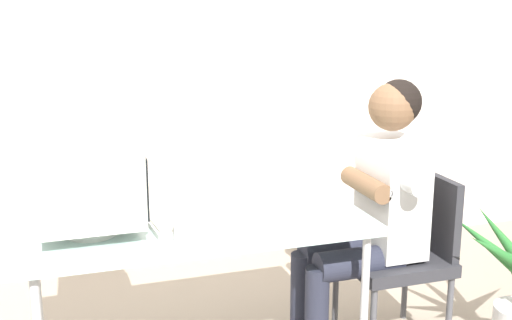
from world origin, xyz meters
The scene contains 7 objects.
wall_back centered at (0.30, 1.40, 1.50)m, with size 8.00×0.10×3.00m, color beige.
desk centered at (0.00, 0.00, 0.68)m, with size 1.46×0.61×0.73m.
crt_monitor centered at (-0.44, -0.01, 0.94)m, with size 0.41×0.39×0.36m.
keyboard centered at (-0.14, 0.04, 0.75)m, with size 0.18×0.43×0.03m.
office_chair centered at (1.02, 0.03, 0.48)m, with size 0.46×0.46×0.84m.
person_seated centered at (0.83, 0.03, 0.72)m, with size 0.70×0.54×1.30m.
desk_mug centered at (-0.10, -0.20, 0.77)m, with size 0.08×0.09×0.08m.
Camera 1 is at (-0.62, -2.65, 1.68)m, focal length 47.57 mm.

